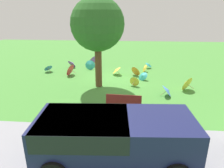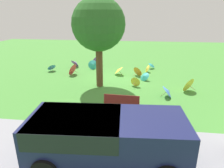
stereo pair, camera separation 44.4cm
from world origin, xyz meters
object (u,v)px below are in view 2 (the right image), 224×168
at_px(parasol_teal_2, 93,65).
at_px(shade_tree, 99,25).
at_px(parasol_purple_0, 75,63).
at_px(park_bench, 122,103).
at_px(parasol_yellow_2, 136,81).
at_px(parasol_orange_1, 138,71).
at_px(parasol_blue_0, 168,91).
at_px(parasol_purple_2, 95,60).
at_px(parasol_yellow_3, 147,68).
at_px(parasol_red_0, 72,69).
at_px(parasol_teal_1, 152,65).
at_px(parasol_blue_1, 51,67).
at_px(parasol_yellow_0, 118,70).
at_px(parasol_yellow_1, 187,84).
at_px(van_dark, 102,136).
at_px(parasol_teal_0, 144,76).

bearing_deg(parasol_teal_2, shade_tree, 108.44).
bearing_deg(parasol_purple_0, park_bench, 120.55).
distance_m(shade_tree, parasol_purple_0, 6.17).
height_order(parasol_purple_0, parasol_yellow_2, parasol_purple_0).
xyz_separation_m(shade_tree, parasol_orange_1, (-2.38, -2.41, -3.34)).
height_order(parasol_yellow_2, parasol_blue_0, parasol_blue_0).
bearing_deg(parasol_purple_2, parasol_purple_0, 25.58).
relative_size(parasol_purple_0, parasol_yellow_3, 1.51).
relative_size(park_bench, shade_tree, 0.31).
distance_m(parasol_teal_2, parasol_red_0, 2.12).
relative_size(parasol_yellow_2, parasol_teal_1, 0.93).
bearing_deg(shade_tree, parasol_red_0, -39.53).
xyz_separation_m(parasol_teal_2, parasol_yellow_3, (-4.30, 0.26, -0.09)).
height_order(parasol_orange_1, parasol_blue_1, parasol_orange_1).
distance_m(parasol_teal_1, parasol_yellow_3, 1.15).
distance_m(parasol_yellow_0, parasol_teal_1, 3.30).
xyz_separation_m(parasol_yellow_1, parasol_teal_1, (1.75, -4.86, -0.12)).
height_order(parasol_yellow_0, parasol_red_0, parasol_red_0).
height_order(parasol_teal_1, parasol_blue_0, parasol_blue_0).
bearing_deg(shade_tree, parasol_purple_0, -56.23).
relative_size(parasol_red_0, parasol_blue_1, 1.15).
bearing_deg(parasol_orange_1, parasol_yellow_1, 136.54).
bearing_deg(parasol_blue_0, parasol_teal_1, -84.94).
relative_size(parasol_purple_0, parasol_yellow_2, 1.47).
bearing_deg(van_dark, parasol_teal_2, -76.12).
distance_m(parasol_teal_0, parasol_blue_0, 2.97).
distance_m(parasol_yellow_0, parasol_teal_0, 2.18).
bearing_deg(parasol_teal_1, parasol_teal_0, 77.67).
bearing_deg(parasol_teal_2, parasol_yellow_0, 149.65).
bearing_deg(parasol_teal_0, parasol_teal_1, -102.33).
bearing_deg(parasol_red_0, parasol_yellow_1, 163.11).
distance_m(parasol_yellow_0, parasol_purple_0, 4.21).
bearing_deg(van_dark, parasol_purple_0, -69.09).
bearing_deg(parasol_orange_1, parasol_blue_1, -3.29).
height_order(parasol_yellow_1, parasol_blue_0, parasol_yellow_1).
distance_m(parasol_teal_1, parasol_blue_0, 5.90).
bearing_deg(parasol_yellow_1, parasol_red_0, -16.89).
xyz_separation_m(van_dark, parasol_blue_1, (5.72, -9.54, -0.56)).
bearing_deg(parasol_purple_0, parasol_teal_2, 161.70).
height_order(parasol_yellow_1, parasol_teal_1, parasol_yellow_1).
height_order(parasol_yellow_3, parasol_blue_1, parasol_blue_1).
relative_size(shade_tree, parasol_blue_1, 6.18).
bearing_deg(parasol_yellow_0, parasol_teal_2, -30.35).
height_order(parasol_yellow_3, parasol_purple_2, parasol_purple_2).
bearing_deg(parasol_blue_0, shade_tree, -18.11).
height_order(park_bench, parasol_yellow_0, park_bench).
bearing_deg(parasol_purple_0, parasol_orange_1, 160.17).
bearing_deg(parasol_blue_0, parasol_purple_2, -49.88).
distance_m(parasol_purple_0, parasol_yellow_2, 6.57).
bearing_deg(park_bench, parasol_purple_2, -70.34).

